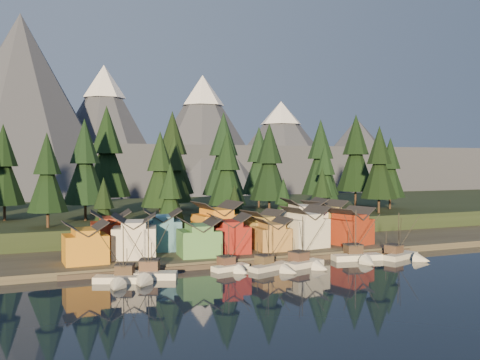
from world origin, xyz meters
name	(u,v)px	position (x,y,z in m)	size (l,w,h in m)	color
ground	(290,279)	(0.00, 0.00, 0.00)	(500.00, 500.00, 0.00)	black
shore_strip	(216,244)	(0.00, 40.00, 0.75)	(400.00, 50.00, 1.50)	#363027
hillside	(167,217)	(0.00, 90.00, 3.00)	(420.00, 100.00, 6.00)	black
dock	(254,261)	(0.00, 16.50, 0.50)	(80.00, 4.00, 1.00)	#453931
mountain_ridge	(102,154)	(-4.20, 213.59, 26.06)	(560.00, 190.00, 90.00)	#444758
boat_0	(121,272)	(-29.51, 8.21, 2.03)	(10.98, 11.34, 11.23)	beige
boat_1	(147,268)	(-24.68, 9.36, 2.33)	(11.43, 11.93, 12.46)	beige
boat_2	(233,261)	(-7.03, 11.04, 2.03)	(8.26, 8.79, 10.15)	white
boat_3	(275,261)	(0.94, 8.31, 1.86)	(10.39, 10.75, 10.41)	beige
boat_4	(308,256)	(8.55, 8.33, 2.33)	(9.46, 10.07, 11.61)	silver
boat_5	(360,251)	(22.54, 10.25, 2.25)	(11.72, 12.45, 12.30)	silver
boat_6	(405,250)	(33.26, 8.16, 2.16)	(10.36, 10.83, 11.42)	beige
house_front_0	(85,241)	(-34.13, 22.73, 5.87)	(8.62, 8.18, 8.32)	#C27B1B
house_front_1	(135,235)	(-23.79, 25.10, 6.38)	(10.83, 10.57, 9.29)	beige
house_front_2	(199,236)	(-10.64, 21.72, 5.82)	(9.09, 9.15, 8.22)	#488246
house_front_3	(229,232)	(-3.08, 23.36, 6.02)	(9.33, 8.98, 8.60)	maroon
house_front_4	(272,233)	(7.24, 22.81, 5.40)	(7.60, 8.15, 7.42)	#A6773B
house_front_5	(305,226)	(16.36, 23.58, 6.59)	(10.24, 9.52, 9.68)	beige
house_front_6	(350,225)	(28.98, 23.43, 6.23)	(10.87, 10.52, 9.01)	maroon
house_back_0	(111,230)	(-27.48, 33.50, 6.43)	(9.45, 9.14, 9.39)	maroon
house_back_1	(162,229)	(-15.96, 32.42, 6.40)	(9.64, 9.73, 9.33)	teal
house_back_2	(217,222)	(-2.16, 33.97, 7.07)	(10.75, 10.01, 10.61)	orange
house_back_3	(262,227)	(8.45, 30.64, 5.94)	(9.59, 8.87, 8.45)	#A4833A
house_back_4	(304,219)	(21.03, 32.56, 7.20)	(11.44, 11.12, 10.85)	silver
house_back_5	(324,219)	(27.79, 33.72, 6.79)	(10.31, 10.40, 10.07)	olive
tree_hill_1	(4,168)	(-50.00, 68.00, 20.15)	(11.12, 11.12, 25.89)	#332319
tree_hill_2	(47,176)	(-40.00, 48.00, 18.47)	(9.79, 9.79, 22.81)	#332319
tree_hill_3	(85,165)	(-30.00, 60.00, 20.92)	(11.71, 11.71, 27.29)	#332319
tree_hill_4	(107,155)	(-22.00, 75.00, 23.75)	(13.94, 13.94, 32.46)	#332319
tree_hill_5	(160,172)	(-12.00, 50.00, 19.00)	(10.21, 10.21, 23.78)	#332319
tree_hill_6	(175,171)	(-4.00, 65.00, 18.89)	(10.12, 10.12, 23.58)	#332319
tree_hill_7	(227,171)	(6.00, 48.00, 19.18)	(10.35, 10.35, 24.11)	#332319
tree_hill_8	(224,157)	(14.00, 72.00, 23.26)	(13.55, 13.55, 31.57)	#332319
tree_hill_9	(269,165)	(22.00, 55.00, 20.85)	(11.66, 11.66, 27.16)	#332319
tree_hill_10	(259,163)	(30.00, 80.00, 21.24)	(11.96, 11.96, 27.87)	#332319
tree_hill_11	(325,176)	(38.00, 50.00, 17.57)	(9.09, 9.09, 21.18)	#332319
tree_hill_12	(320,160)	(46.00, 66.00, 22.28)	(12.79, 12.79, 29.78)	#332319
tree_hill_13	(379,165)	(56.00, 48.00, 20.64)	(11.50, 11.50, 26.78)	#332319
tree_hill_14	(356,156)	(64.00, 72.00, 23.82)	(13.99, 13.99, 32.58)	#332319
tree_hill_15	(173,156)	(0.00, 82.00, 23.63)	(13.84, 13.84, 32.24)	#332319
tree_hill_17	(390,170)	(68.00, 58.00, 19.01)	(10.22, 10.22, 23.80)	#332319
tree_shore_0	(104,209)	(-28.00, 40.00, 10.60)	(7.16, 7.16, 16.67)	#332319
tree_shore_1	(170,200)	(-12.00, 40.00, 12.46)	(8.61, 8.61, 20.05)	#332319
tree_shore_2	(235,210)	(5.00, 40.00, 9.41)	(6.22, 6.22, 14.50)	#332319
tree_shore_3	(283,205)	(19.00, 40.00, 10.20)	(6.84, 6.84, 15.94)	#332319
tree_shore_4	(322,198)	(31.00, 40.00, 11.69)	(8.01, 8.01, 18.65)	#332319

